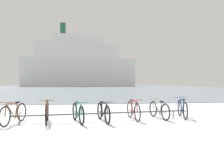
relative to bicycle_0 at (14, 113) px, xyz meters
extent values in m
cube|color=gray|center=(3.20, 61.42, -0.40)|extent=(80.00, 110.00, 0.08)
cube|color=#47474C|center=(3.20, 6.42, -0.38)|extent=(80.00, 0.50, 0.05)
cylinder|color=#4C5156|center=(3.06, 0.15, -0.08)|extent=(6.30, 0.67, 0.05)
cylinder|color=#4C5156|center=(0.22, -0.12, -0.22)|extent=(0.04, 0.04, 0.28)
cylinder|color=#4C5156|center=(5.89, 0.43, -0.22)|extent=(0.04, 0.04, 0.28)
torus|color=black|center=(-0.10, -0.52, -0.02)|extent=(0.17, 0.66, 0.66)
torus|color=black|center=(0.11, 0.53, -0.02)|extent=(0.17, 0.66, 0.66)
cylinder|color=brown|center=(-0.04, -0.18, 0.10)|extent=(0.14, 0.56, 0.56)
cylinder|color=brown|center=(0.03, 0.16, 0.07)|extent=(0.07, 0.20, 0.50)
cylinder|color=brown|center=(-0.02, -0.10, 0.34)|extent=(0.17, 0.69, 0.08)
cylinder|color=brown|center=(0.06, 0.31, -0.10)|extent=(0.13, 0.46, 0.18)
cylinder|color=brown|center=(-0.10, -0.48, 0.17)|extent=(0.06, 0.12, 0.40)
cube|color=black|center=(0.05, 0.24, 0.36)|extent=(0.12, 0.21, 0.05)
cylinder|color=brown|center=(-0.09, -0.44, 0.41)|extent=(0.46, 0.11, 0.02)
torus|color=black|center=(1.16, -0.52, 0.00)|extent=(0.12, 0.71, 0.71)
torus|color=black|center=(1.03, 0.51, 0.00)|extent=(0.12, 0.71, 0.71)
cylinder|color=brown|center=(1.12, -0.19, 0.13)|extent=(0.10, 0.55, 0.60)
cylinder|color=brown|center=(1.08, 0.15, 0.10)|extent=(0.06, 0.19, 0.54)
cylinder|color=brown|center=(1.11, -0.11, 0.39)|extent=(0.12, 0.68, 0.09)
cylinder|color=brown|center=(1.06, 0.29, -0.08)|extent=(0.09, 0.46, 0.19)
cylinder|color=brown|center=(1.16, -0.48, 0.21)|extent=(0.05, 0.12, 0.42)
cube|color=black|center=(1.07, 0.23, 0.41)|extent=(0.10, 0.21, 0.05)
cylinder|color=brown|center=(1.15, -0.45, 0.47)|extent=(0.46, 0.08, 0.02)
torus|color=black|center=(2.29, -0.53, -0.03)|extent=(0.22, 0.64, 0.65)
torus|color=black|center=(2.03, 0.46, -0.03)|extent=(0.22, 0.64, 0.65)
cylinder|color=#2D8C60|center=(2.21, -0.21, 0.08)|extent=(0.17, 0.53, 0.54)
cylinder|color=#2D8C60|center=(2.12, 0.11, 0.06)|extent=(0.08, 0.19, 0.48)
cylinder|color=#2D8C60|center=(2.19, -0.14, 0.32)|extent=(0.21, 0.66, 0.08)
cylinder|color=#2D8C60|center=(2.08, 0.25, -0.11)|extent=(0.15, 0.45, 0.18)
cylinder|color=#2D8C60|center=(2.28, -0.50, 0.15)|extent=(0.06, 0.12, 0.38)
cube|color=black|center=(2.10, 0.19, 0.33)|extent=(0.13, 0.21, 0.05)
cylinder|color=#2D8C60|center=(2.27, -0.46, 0.39)|extent=(0.45, 0.14, 0.02)
torus|color=black|center=(3.15, -0.53, -0.03)|extent=(0.16, 0.65, 0.65)
torus|color=black|center=(2.97, 0.54, -0.03)|extent=(0.16, 0.65, 0.65)
cylinder|color=#1E2328|center=(3.09, -0.18, 0.08)|extent=(0.13, 0.56, 0.54)
cylinder|color=#1E2328|center=(3.03, 0.17, 0.06)|extent=(0.07, 0.20, 0.48)
cylinder|color=#1E2328|center=(3.08, -0.10, 0.31)|extent=(0.15, 0.70, 0.08)
cylinder|color=#1E2328|center=(3.01, 0.31, -0.11)|extent=(0.11, 0.47, 0.18)
cylinder|color=#1E2328|center=(3.14, -0.49, 0.15)|extent=(0.05, 0.12, 0.38)
cube|color=black|center=(3.02, 0.25, 0.33)|extent=(0.11, 0.21, 0.05)
cylinder|color=#1E2328|center=(3.14, -0.45, 0.39)|extent=(0.46, 0.10, 0.02)
torus|color=black|center=(4.27, -0.21, -0.02)|extent=(0.08, 0.67, 0.67)
torus|color=black|center=(4.20, 0.77, -0.02)|extent=(0.08, 0.67, 0.67)
cylinder|color=#B22D2D|center=(4.24, 0.11, 0.10)|extent=(0.07, 0.52, 0.57)
cylinder|color=#B22D2D|center=(4.22, 0.43, 0.08)|extent=(0.05, 0.18, 0.51)
cylinder|color=#B22D2D|center=(4.24, 0.18, 0.35)|extent=(0.08, 0.64, 0.08)
cylinder|color=#B22D2D|center=(4.21, 0.56, -0.10)|extent=(0.07, 0.43, 0.18)
cylinder|color=#B22D2D|center=(4.26, -0.17, 0.17)|extent=(0.04, 0.11, 0.40)
cube|color=black|center=(4.22, 0.50, 0.36)|extent=(0.09, 0.20, 0.05)
cylinder|color=#B22D2D|center=(4.26, -0.14, 0.42)|extent=(0.46, 0.06, 0.02)
torus|color=black|center=(5.21, 0.87, -0.04)|extent=(0.14, 0.64, 0.64)
torus|color=black|center=(5.35, -0.11, -0.04)|extent=(0.14, 0.64, 0.64)
cylinder|color=gray|center=(5.26, 0.55, 0.08)|extent=(0.11, 0.52, 0.54)
cylinder|color=gray|center=(5.30, 0.24, 0.05)|extent=(0.06, 0.19, 0.48)
cylinder|color=gray|center=(5.27, 0.48, 0.31)|extent=(0.13, 0.65, 0.08)
cylinder|color=gray|center=(5.32, 0.10, -0.11)|extent=(0.10, 0.43, 0.18)
cylinder|color=gray|center=(5.22, 0.84, 0.15)|extent=(0.05, 0.11, 0.38)
cube|color=black|center=(5.31, 0.16, 0.33)|extent=(0.11, 0.21, 0.05)
cylinder|color=gray|center=(5.22, 0.80, 0.38)|extent=(0.46, 0.09, 0.02)
torus|color=black|center=(6.39, 0.92, -0.01)|extent=(0.21, 0.68, 0.69)
torus|color=black|center=(6.15, -0.06, -0.01)|extent=(0.21, 0.68, 0.69)
cylinder|color=#3359B2|center=(6.31, 0.60, 0.11)|extent=(0.16, 0.52, 0.58)
cylinder|color=#3359B2|center=(6.24, 0.29, 0.09)|extent=(0.08, 0.19, 0.52)
cylinder|color=#3359B2|center=(6.30, 0.53, 0.37)|extent=(0.19, 0.65, 0.08)
cylinder|color=#3359B2|center=(6.20, 0.15, -0.09)|extent=(0.14, 0.44, 0.19)
cylinder|color=#3359B2|center=(6.38, 0.88, 0.19)|extent=(0.06, 0.12, 0.41)
cube|color=black|center=(6.22, 0.21, 0.38)|extent=(0.13, 0.21, 0.05)
cylinder|color=#3359B2|center=(6.37, 0.85, 0.44)|extent=(0.45, 0.13, 0.02)
cube|color=white|center=(0.24, 80.86, 5.30)|extent=(45.85, 17.89, 11.31)
cube|color=white|center=(-0.87, 80.72, 14.07)|extent=(34.54, 14.65, 6.22)
cube|color=white|center=(-0.87, 80.72, 18.76)|extent=(21.02, 11.14, 3.17)
cylinder|color=#1E593F|center=(-6.41, 80.03, 22.89)|extent=(2.24, 2.24, 5.09)
camera|label=1|loc=(2.40, -7.52, 1.04)|focal=33.68mm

